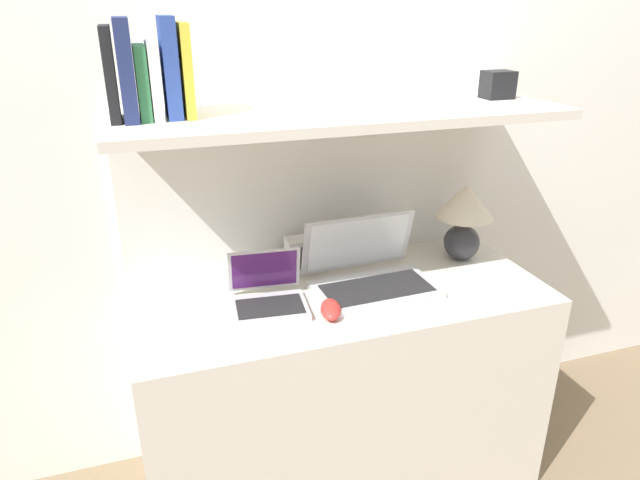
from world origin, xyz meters
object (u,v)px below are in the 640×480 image
shelf_gadget (498,85)px  book_green (142,83)px  computer_mouse (331,309)px  book_black (110,74)px  laptop_small (268,296)px  router_box (304,253)px  book_blue (170,68)px  book_white (154,80)px  book_navy (126,70)px  table_lamp (464,214)px  book_yellow (185,70)px  laptop_large (370,274)px

shelf_gadget → book_green: bearing=-180.0°
computer_mouse → book_black: (-0.53, 0.20, 0.67)m
laptop_small → book_black: 0.76m
computer_mouse → router_box: (0.02, 0.34, 0.04)m
book_blue → computer_mouse: bearing=-27.2°
book_green → shelf_gadget: book_green is taller
computer_mouse → book_white: (-0.42, 0.20, 0.65)m
book_navy → book_white: 0.07m
router_box → table_lamp: bearing=-9.8°
book_blue → book_yellow: bearing=0.0°
laptop_small → computer_mouse: bearing=-34.3°
book_yellow → shelf_gadget: size_ratio=2.59×
laptop_small → book_blue: (-0.22, 0.08, 0.67)m
laptop_small → laptop_large: bearing=4.2°
table_lamp → shelf_gadget: (0.04, -0.04, 0.45)m
table_lamp → book_navy: 1.20m
book_black → computer_mouse: bearing=-20.3°
book_green → router_box: bearing=16.4°
book_white → router_box: bearing=17.5°
computer_mouse → book_black: bearing=159.7°
router_box → book_navy: 0.84m
router_box → book_navy: size_ratio=0.50×
laptop_small → router_box: laptop_small is taller
book_black → book_yellow: bearing=0.0°
computer_mouse → book_blue: size_ratio=0.50×
router_box → book_navy: (-0.51, -0.14, 0.65)m
book_navy → computer_mouse: bearing=-21.8°
laptop_small → book_green: (-0.29, 0.08, 0.63)m
book_navy → shelf_gadget: book_navy is taller
table_lamp → book_green: book_green is taller
table_lamp → router_box: size_ratio=2.22×
laptop_small → book_white: (-0.26, 0.08, 0.64)m
book_navy → shelf_gadget: size_ratio=2.73×
table_lamp → shelf_gadget: 0.45m
book_green → book_white: size_ratio=0.95×
laptop_small → computer_mouse: (0.16, -0.11, -0.01)m
router_box → book_white: book_white is taller
table_lamp → book_blue: book_blue is taller
laptop_large → book_black: 0.97m
computer_mouse → shelf_gadget: size_ratio=1.38×
book_navy → book_blue: (0.11, 0.00, 0.00)m
book_navy → book_yellow: size_ratio=1.06×
book_navy → book_blue: book_blue is taller
computer_mouse → book_blue: 0.81m
router_box → book_navy: bearing=-164.7°
book_yellow → router_box: bearing=21.1°
laptop_large → book_white: bearing=174.4°
book_black → book_navy: book_navy is taller
table_lamp → router_box: bearing=170.2°
book_blue → shelf_gadget: 1.01m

